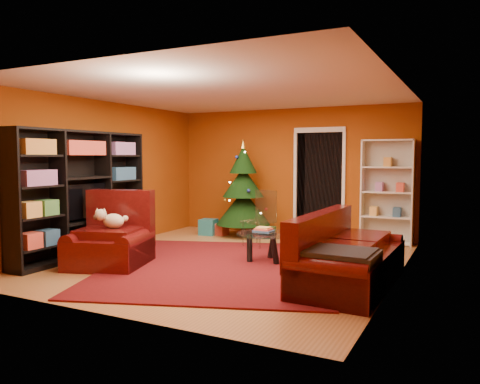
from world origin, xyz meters
The scene contains 18 objects.
floor centered at (0.00, 0.00, -0.03)m, with size 5.00×5.50×0.05m, color #A26A39.
ceiling centered at (0.00, 0.00, 2.62)m, with size 5.00×5.50×0.05m, color silver.
wall_back centered at (0.00, 2.77, 1.30)m, with size 5.00×0.05×2.60m, color #923F0D.
wall_left centered at (-2.52, 0.00, 1.30)m, with size 0.05×5.50×2.60m, color #923F0D.
wall_right centered at (2.52, 0.00, 1.30)m, with size 0.05×5.50×2.60m, color #923F0D.
doorway centered at (0.60, 2.73, 1.05)m, with size 1.06×0.60×2.16m, color black, non-canonical shape.
rug centered at (0.05, -0.41, 0.01)m, with size 3.21×3.75×0.02m, color #5E0F12.
media_unit centered at (-2.27, -0.77, 1.02)m, with size 0.41×2.65×2.03m, color black, non-canonical shape.
christmas_tree centered at (-0.81, 2.15, 0.96)m, with size 1.11×1.11×1.97m, color black, non-canonical shape.
gift_box_teal centered at (-1.52, 1.96, 0.16)m, with size 0.33×0.33×0.33m, color #1E6C7A.
gift_box_green centered at (-0.23, 2.14, 0.12)m, with size 0.23×0.23×0.23m, color #2E6A2C.
gift_box_red centered at (-1.25, 2.03, 0.12)m, with size 0.24×0.24×0.24m, color #A52F20.
white_bookshelf centered at (1.95, 2.57, 0.96)m, with size 0.92×0.33×1.98m, color white, non-canonical shape.
armchair centered at (-1.42, -1.09, 0.45)m, with size 1.15×1.15×0.90m, color #3B0909, non-canonical shape.
dog centered at (-1.38, -1.03, 0.67)m, with size 0.40×0.30×0.29m, color beige, non-canonical shape.
sofa centered at (2.02, -0.53, 0.46)m, with size 2.16×0.97×0.93m, color #3B0909, non-canonical shape.
coffee_table centered at (0.55, 0.17, 0.23)m, with size 0.89×0.89×0.55m, color gray, non-canonical shape.
acrylic_chair centered at (-0.04, 1.22, 0.46)m, with size 0.47×0.51×0.92m, color #66605B, non-canonical shape.
Camera 1 is at (3.38, -6.33, 1.63)m, focal length 35.00 mm.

